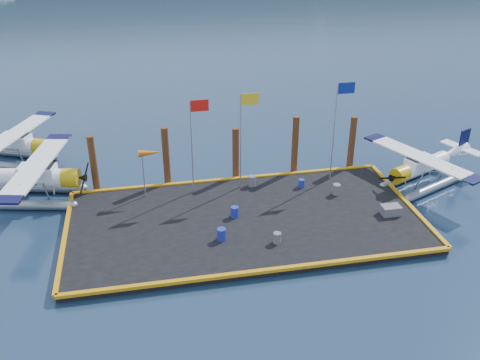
# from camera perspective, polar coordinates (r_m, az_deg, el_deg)

# --- Properties ---
(ground) EXTENTS (4000.00, 4000.00, 0.00)m
(ground) POSITION_cam_1_polar(r_m,az_deg,el_deg) (31.03, 0.51, -4.77)
(ground) COLOR #182848
(ground) RESTS_ON ground
(dock) EXTENTS (20.00, 10.00, 0.40)m
(dock) POSITION_cam_1_polar(r_m,az_deg,el_deg) (30.93, 0.51, -4.45)
(dock) COLOR black
(dock) RESTS_ON ground
(dock_bumpers) EXTENTS (20.25, 10.25, 0.18)m
(dock_bumpers) POSITION_cam_1_polar(r_m,az_deg,el_deg) (30.78, 0.52, -4.00)
(dock_bumpers) COLOR #C9830B
(dock_bumpers) RESTS_ON dock
(seaplane_b) EXTENTS (8.74, 9.50, 3.36)m
(seaplane_b) POSITION_cam_1_polar(r_m,az_deg,el_deg) (35.11, -21.23, 0.02)
(seaplane_b) COLOR gray
(seaplane_b) RESTS_ON ground
(seaplane_c) EXTENTS (8.17, 8.60, 3.14)m
(seaplane_c) POSITION_cam_1_polar(r_m,az_deg,el_deg) (40.84, -23.09, 3.37)
(seaplane_c) COLOR gray
(seaplane_c) RESTS_ON ground
(seaplane_d) EXTENTS (7.83, 8.23, 3.01)m
(seaplane_d) POSITION_cam_1_polar(r_m,az_deg,el_deg) (36.44, 18.81, 1.20)
(seaplane_d) COLOR gray
(seaplane_d) RESTS_ON ground
(drum_0) EXTENTS (0.46, 0.46, 0.64)m
(drum_0) POSITION_cam_1_polar(r_m,az_deg,el_deg) (30.84, -0.58, -3.42)
(drum_0) COLOR #1B2A96
(drum_0) RESTS_ON dock
(drum_1) EXTENTS (0.43, 0.43, 0.60)m
(drum_1) POSITION_cam_1_polar(r_m,az_deg,el_deg) (28.68, 3.98, -6.17)
(drum_1) COLOR #59585E
(drum_1) RESTS_ON dock
(drum_2) EXTENTS (0.48, 0.48, 0.68)m
(drum_2) POSITION_cam_1_polar(r_m,az_deg,el_deg) (33.69, 10.26, -0.99)
(drum_2) COLOR #59585E
(drum_2) RESTS_ON dock
(drum_3) EXTENTS (0.49, 0.49, 0.69)m
(drum_3) POSITION_cam_1_polar(r_m,az_deg,el_deg) (28.84, -1.98, -5.81)
(drum_3) COLOR #1B2A96
(drum_3) RESTS_ON dock
(drum_4) EXTENTS (0.39, 0.39, 0.55)m
(drum_4) POSITION_cam_1_polar(r_m,az_deg,el_deg) (34.23, 6.57, -0.35)
(drum_4) COLOR #1B2A96
(drum_4) RESTS_ON dock
(drum_5) EXTENTS (0.49, 0.49, 0.69)m
(drum_5) POSITION_cam_1_polar(r_m,az_deg,el_deg) (34.15, 1.27, -0.09)
(drum_5) COLOR #59585E
(drum_5) RESTS_ON dock
(crate) EXTENTS (1.10, 0.73, 0.55)m
(crate) POSITION_cam_1_polar(r_m,az_deg,el_deg) (32.32, 15.78, -3.10)
(crate) COLOR #59585E
(crate) RESTS_ON dock
(flagpole_red) EXTENTS (1.14, 0.08, 6.00)m
(flagpole_red) POSITION_cam_1_polar(r_m,az_deg,el_deg) (32.04, -4.87, 5.08)
(flagpole_red) COLOR #9B9AA3
(flagpole_red) RESTS_ON dock
(flagpole_yellow) EXTENTS (1.14, 0.08, 6.20)m
(flagpole_yellow) POSITION_cam_1_polar(r_m,az_deg,el_deg) (32.42, 0.41, 5.68)
(flagpole_yellow) COLOR #9B9AA3
(flagpole_yellow) RESTS_ON dock
(flagpole_blue) EXTENTS (1.14, 0.08, 6.50)m
(flagpole_blue) POSITION_cam_1_polar(r_m,az_deg,el_deg) (33.99, 10.43, 6.59)
(flagpole_blue) COLOR #9B9AA3
(flagpole_blue) RESTS_ON dock
(windsock) EXTENTS (1.40, 0.44, 3.12)m
(windsock) POSITION_cam_1_polar(r_m,az_deg,el_deg) (32.36, -9.60, 2.76)
(windsock) COLOR #9B9AA3
(windsock) RESTS_ON dock
(piling_0) EXTENTS (0.44, 0.44, 4.00)m
(piling_0) POSITION_cam_1_polar(r_m,az_deg,el_deg) (34.47, -15.33, 1.47)
(piling_0) COLOR #422012
(piling_0) RESTS_ON ground
(piling_1) EXTENTS (0.44, 0.44, 4.20)m
(piling_1) POSITION_cam_1_polar(r_m,az_deg,el_deg) (34.31, -7.87, 2.30)
(piling_1) COLOR #422012
(piling_1) RESTS_ON ground
(piling_2) EXTENTS (0.44, 0.44, 3.80)m
(piling_2) POSITION_cam_1_polar(r_m,az_deg,el_deg) (34.86, -0.46, 2.64)
(piling_2) COLOR #422012
(piling_2) RESTS_ON ground
(piling_3) EXTENTS (0.44, 0.44, 4.30)m
(piling_3) POSITION_cam_1_polar(r_m,az_deg,el_deg) (35.65, 5.88, 3.51)
(piling_3) COLOR #422012
(piling_3) RESTS_ON ground
(piling_4) EXTENTS (0.44, 0.44, 4.00)m
(piling_4) POSITION_cam_1_polar(r_m,az_deg,el_deg) (37.02, 11.83, 3.73)
(piling_4) COLOR #422012
(piling_4) RESTS_ON ground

